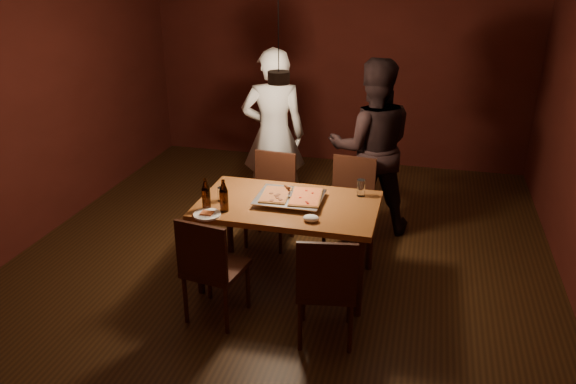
% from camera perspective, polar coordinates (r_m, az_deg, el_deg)
% --- Properties ---
extents(room_shell, '(6.00, 6.00, 6.00)m').
position_cam_1_polar(room_shell, '(4.72, -0.92, 7.38)').
color(room_shell, '#38220F').
rests_on(room_shell, ground).
extents(dining_table, '(1.50, 0.90, 0.75)m').
position_cam_1_polar(dining_table, '(4.73, 0.00, -1.94)').
color(dining_table, '#965526').
rests_on(dining_table, floor).
extents(chair_far_left, '(0.45, 0.45, 0.49)m').
position_cam_1_polar(chair_far_left, '(5.51, -1.64, 0.23)').
color(chair_far_left, '#38190F').
rests_on(chair_far_left, floor).
extents(chair_far_right, '(0.46, 0.46, 0.49)m').
position_cam_1_polar(chair_far_right, '(5.41, 6.39, -0.35)').
color(chair_far_right, '#38190F').
rests_on(chair_far_right, floor).
extents(chair_near_left, '(0.48, 0.48, 0.49)m').
position_cam_1_polar(chair_near_left, '(4.31, -7.97, -6.97)').
color(chair_near_left, '#38190F').
rests_on(chair_near_left, floor).
extents(chair_near_right, '(0.48, 0.48, 0.49)m').
position_cam_1_polar(chair_near_right, '(4.04, 3.94, -8.97)').
color(chair_near_right, '#38190F').
rests_on(chair_near_right, floor).
extents(pizza_tray, '(0.59, 0.50, 0.05)m').
position_cam_1_polar(pizza_tray, '(4.72, 0.18, -0.71)').
color(pizza_tray, silver).
rests_on(pizza_tray, dining_table).
extents(pizza_meat, '(0.25, 0.37, 0.02)m').
position_cam_1_polar(pizza_meat, '(4.72, -1.28, -0.26)').
color(pizza_meat, maroon).
rests_on(pizza_meat, pizza_tray).
extents(pizza_cheese, '(0.29, 0.42, 0.02)m').
position_cam_1_polar(pizza_cheese, '(4.68, 1.82, -0.49)').
color(pizza_cheese, gold).
rests_on(pizza_cheese, pizza_tray).
extents(spatula, '(0.20, 0.25, 0.04)m').
position_cam_1_polar(spatula, '(4.72, 0.37, -0.19)').
color(spatula, silver).
rests_on(spatula, pizza_tray).
extents(beer_bottle_a, '(0.07, 0.07, 0.27)m').
position_cam_1_polar(beer_bottle_a, '(4.59, -8.33, -0.18)').
color(beer_bottle_a, black).
rests_on(beer_bottle_a, dining_table).
extents(beer_bottle_b, '(0.07, 0.07, 0.27)m').
position_cam_1_polar(beer_bottle_b, '(4.53, -6.55, -0.38)').
color(beer_bottle_b, black).
rests_on(beer_bottle_b, dining_table).
extents(water_glass_left, '(0.08, 0.08, 0.12)m').
position_cam_1_polar(water_glass_left, '(4.75, -6.72, -0.22)').
color(water_glass_left, silver).
rests_on(water_glass_left, dining_table).
extents(water_glass_right, '(0.07, 0.07, 0.15)m').
position_cam_1_polar(water_glass_right, '(4.85, 7.43, 0.43)').
color(water_glass_right, silver).
rests_on(water_glass_right, dining_table).
extents(plate_slice, '(0.22, 0.22, 0.03)m').
position_cam_1_polar(plate_slice, '(4.52, -8.22, -2.27)').
color(plate_slice, white).
rests_on(plate_slice, dining_table).
extents(napkin, '(0.13, 0.10, 0.05)m').
position_cam_1_polar(napkin, '(4.38, 2.36, -2.68)').
color(napkin, white).
rests_on(napkin, dining_table).
extents(diner_white, '(0.76, 0.60, 1.83)m').
position_cam_1_polar(diner_white, '(5.94, -1.48, 5.79)').
color(diner_white, silver).
rests_on(diner_white, floor).
extents(diner_dark, '(1.00, 0.86, 1.78)m').
position_cam_1_polar(diner_dark, '(5.68, 8.47, 4.49)').
color(diner_dark, black).
rests_on(diner_dark, floor).
extents(pendant_lamp, '(0.18, 0.18, 1.10)m').
position_cam_1_polar(pendant_lamp, '(4.63, -0.95, 11.67)').
color(pendant_lamp, black).
rests_on(pendant_lamp, ceiling).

